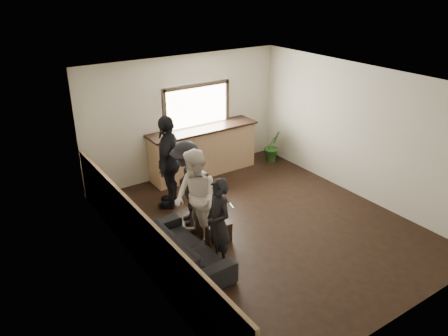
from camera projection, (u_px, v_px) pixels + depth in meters
ground at (263, 225)px, 8.42m from camera, size 5.00×6.00×0.01m
room_shell at (232, 164)px, 7.44m from camera, size 5.01×6.01×2.80m
bar_counter at (203, 148)px, 10.35m from camera, size 2.70×0.68×2.13m
sofa at (186, 248)px, 7.23m from camera, size 0.81×1.93×0.55m
coffee_table at (211, 225)px, 8.06m from camera, size 0.51×0.85×0.36m
cup_a at (200, 212)px, 8.02m from camera, size 0.18×0.18×0.10m
cup_b at (221, 218)px, 7.86m from camera, size 0.11×0.11×0.10m
potted_plant at (273, 146)px, 11.11m from camera, size 0.50×0.43×0.82m
person_a at (219, 223)px, 7.03m from camera, size 0.46×0.58×1.53m
person_b at (196, 199)px, 7.53m from camera, size 0.70×0.88×1.76m
person_c at (187, 183)px, 8.19m from camera, size 0.95×1.22×1.66m
person_d at (168, 162)px, 8.76m from camera, size 1.09×1.18×1.95m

